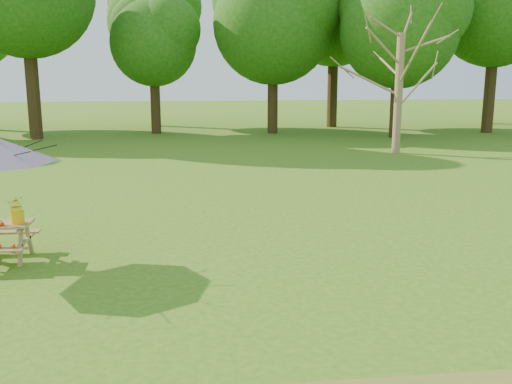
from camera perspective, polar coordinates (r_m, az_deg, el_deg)
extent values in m
plane|color=#3C6E15|center=(8.37, -20.02, -11.14)|extent=(120.00, 120.00, 0.00)
cylinder|color=brown|center=(23.54, 14.06, 9.47)|extent=(0.36, 0.36, 4.69)
cube|color=#9B7C46|center=(11.21, -23.78, -3.69)|extent=(1.20, 0.22, 0.04)
cylinder|color=yellow|center=(10.44, -22.73, -2.33)|extent=(0.21, 0.21, 0.21)
imported|color=yellow|center=(10.40, -22.82, -1.21)|extent=(0.34, 0.31, 0.32)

